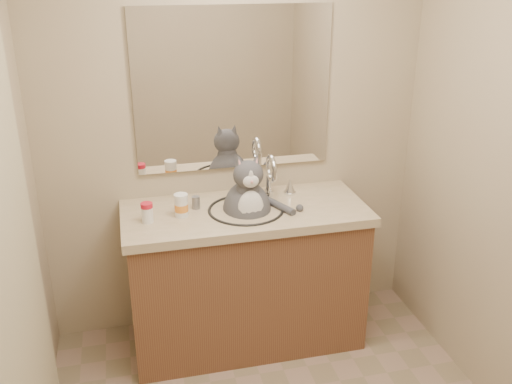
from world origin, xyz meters
TOP-DOWN VIEW (x-y plane):
  - room at (0.00, 0.00)m, footprint 2.22×2.52m
  - vanity at (0.00, 0.96)m, footprint 1.34×0.59m
  - mirror at (0.00, 1.24)m, footprint 1.10×0.02m
  - shower_curtain at (-1.05, 0.10)m, footprint 0.02×1.30m
  - cat at (0.01, 0.95)m, footprint 0.37×0.30m
  - pill_bottle_redcap at (-0.53, 0.92)m, footprint 0.07×0.07m
  - pill_bottle_orange at (-0.35, 0.95)m, footprint 0.08×0.08m
  - grey_canister at (-0.26, 1.03)m, footprint 0.05×0.05m

SIDE VIEW (x-z plane):
  - vanity at x=0.00m, z-range -0.12..1.00m
  - cat at x=0.01m, z-range 0.60..1.13m
  - grey_canister at x=-0.26m, z-range 0.85..0.92m
  - pill_bottle_redcap at x=-0.53m, z-range 0.85..0.96m
  - pill_bottle_orange at x=-0.35m, z-range 0.85..0.97m
  - shower_curtain at x=-1.05m, z-range 0.06..2.00m
  - room at x=0.00m, z-range -0.01..2.41m
  - mirror at x=0.00m, z-range 1.00..1.90m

